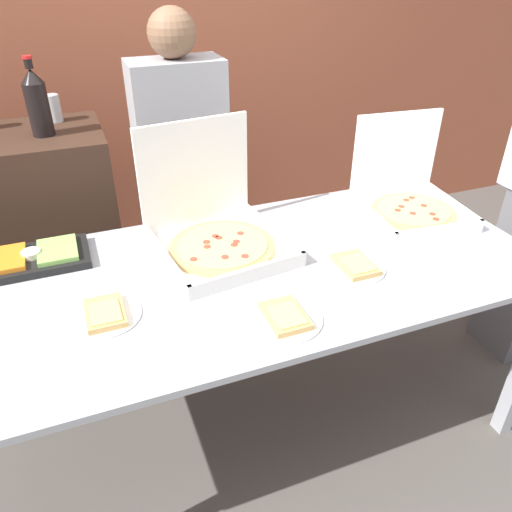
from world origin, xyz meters
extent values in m
plane|color=#514C47|center=(0.00, 0.00, 0.00)|extent=(16.00, 16.00, 0.00)
cube|color=#9E5138|center=(0.00, 1.70, 1.40)|extent=(10.00, 0.06, 2.80)
cube|color=#A8AAB2|center=(0.00, 0.00, 0.82)|extent=(2.11, 0.97, 0.02)
cube|color=#A8AAB2|center=(1.01, 0.43, 0.40)|extent=(0.06, 0.06, 0.81)
cube|color=white|center=(-0.08, 0.14, 0.84)|extent=(0.51, 0.51, 0.02)
cube|color=white|center=(-0.06, -0.08, 0.87)|extent=(0.46, 0.07, 0.04)
cube|color=white|center=(-0.30, 0.11, 0.87)|extent=(0.07, 0.46, 0.04)
cube|color=white|center=(0.14, 0.17, 0.87)|extent=(0.07, 0.46, 0.04)
cube|color=white|center=(-0.11, 0.38, 1.07)|extent=(0.46, 0.07, 0.44)
cylinder|color=tan|center=(-0.08, 0.14, 0.86)|extent=(0.40, 0.40, 0.02)
cylinder|color=#EFCC70|center=(-0.08, 0.14, 0.87)|extent=(0.35, 0.35, 0.00)
cylinder|color=#C13D2D|center=(-0.03, 0.14, 0.87)|extent=(0.03, 0.03, 0.00)
cylinder|color=#C13D2D|center=(0.01, 0.19, 0.87)|extent=(0.03, 0.03, 0.00)
cylinder|color=#C13D2D|center=(-0.08, 0.19, 0.87)|extent=(0.03, 0.03, 0.00)
cylinder|color=#C13D2D|center=(-0.09, 0.21, 0.87)|extent=(0.03, 0.03, 0.00)
cylinder|color=#C13D2D|center=(-0.14, 0.17, 0.87)|extent=(0.03, 0.03, 0.00)
cylinder|color=#C13D2D|center=(-0.14, 0.14, 0.87)|extent=(0.03, 0.03, 0.00)
cylinder|color=#C13D2D|center=(-0.21, 0.07, 0.87)|extent=(0.03, 0.03, 0.00)
cylinder|color=#C13D2D|center=(-0.10, 0.04, 0.87)|extent=(0.03, 0.03, 0.00)
cylinder|color=#C13D2D|center=(-0.03, 0.02, 0.87)|extent=(0.03, 0.03, 0.00)
cylinder|color=#C13D2D|center=(-0.04, 0.12, 0.87)|extent=(0.03, 0.03, 0.00)
cube|color=white|center=(0.78, 0.12, 0.84)|extent=(0.44, 0.44, 0.02)
cube|color=white|center=(0.76, -0.07, 0.87)|extent=(0.40, 0.05, 0.04)
cube|color=white|center=(0.58, 0.14, 0.87)|extent=(0.05, 0.40, 0.04)
cube|color=white|center=(0.97, 0.11, 0.87)|extent=(0.05, 0.40, 0.04)
cube|color=white|center=(0.80, 0.33, 1.04)|extent=(0.40, 0.05, 0.38)
cylinder|color=tan|center=(0.78, 0.12, 0.86)|extent=(0.35, 0.35, 0.02)
cylinder|color=#EFCC70|center=(0.78, 0.12, 0.87)|extent=(0.31, 0.31, 0.00)
cylinder|color=#C13D2D|center=(0.84, 0.13, 0.87)|extent=(0.03, 0.03, 0.00)
cylinder|color=#C13D2D|center=(0.84, 0.22, 0.87)|extent=(0.03, 0.03, 0.00)
cylinder|color=#C13D2D|center=(0.80, 0.21, 0.87)|extent=(0.03, 0.03, 0.00)
cylinder|color=#C13D2D|center=(0.74, 0.16, 0.87)|extent=(0.03, 0.03, 0.00)
cylinder|color=#C13D2D|center=(0.70, 0.14, 0.87)|extent=(0.03, 0.03, 0.00)
cylinder|color=#C13D2D|center=(0.75, 0.09, 0.87)|extent=(0.03, 0.03, 0.00)
cylinder|color=#C13D2D|center=(0.80, 0.01, 0.87)|extent=(0.03, 0.03, 0.00)
cylinder|color=#C13D2D|center=(0.82, 0.06, 0.87)|extent=(0.03, 0.03, 0.00)
cylinder|color=white|center=(-0.55, -0.09, 0.83)|extent=(0.22, 0.22, 0.01)
cube|color=tan|center=(-0.55, -0.09, 0.85)|extent=(0.12, 0.17, 0.02)
cube|color=#EFCC70|center=(-0.55, -0.11, 0.86)|extent=(0.09, 0.12, 0.01)
cylinder|color=white|center=(0.34, -0.14, 0.83)|extent=(0.22, 0.22, 0.01)
cube|color=tan|center=(0.34, -0.14, 0.85)|extent=(0.12, 0.17, 0.02)
cube|color=#EFCC70|center=(0.34, -0.15, 0.86)|extent=(0.09, 0.12, 0.01)
cylinder|color=white|center=(-0.02, -0.31, 0.83)|extent=(0.24, 0.24, 0.01)
cube|color=tan|center=(-0.02, -0.31, 0.85)|extent=(0.12, 0.17, 0.02)
cube|color=#EFCC70|center=(-0.02, -0.33, 0.86)|extent=(0.09, 0.12, 0.01)
cube|color=black|center=(-0.76, 0.32, 0.85)|extent=(0.40, 0.23, 0.03)
cube|color=orange|center=(-0.85, 0.32, 0.87)|extent=(0.14, 0.18, 0.02)
cube|color=#8CC65B|center=(-0.67, 0.32, 0.87)|extent=(0.14, 0.18, 0.02)
cylinder|color=white|center=(-0.76, 0.32, 0.87)|extent=(0.07, 0.07, 0.02)
cube|color=#382319|center=(-0.73, 0.94, 0.57)|extent=(0.66, 0.54, 1.13)
cylinder|color=black|center=(-0.65, 0.89, 1.24)|extent=(0.09, 0.09, 0.22)
cone|color=black|center=(-0.65, 0.89, 1.38)|extent=(0.09, 0.09, 0.06)
cylinder|color=black|center=(-0.65, 0.89, 1.43)|extent=(0.03, 0.03, 0.04)
cylinder|color=red|center=(-0.65, 0.89, 1.46)|extent=(0.04, 0.04, 0.01)
cylinder|color=silver|center=(-0.59, 1.08, 1.19)|extent=(0.07, 0.07, 0.12)
cylinder|color=silver|center=(-0.59, 1.08, 1.26)|extent=(0.06, 0.06, 0.00)
cube|color=#473D33|center=(-0.08, 0.72, 0.39)|extent=(0.28, 0.20, 0.79)
cube|color=#99999E|center=(-0.08, 0.72, 1.11)|extent=(0.40, 0.22, 0.65)
sphere|color=brown|center=(-0.08, 0.72, 1.54)|extent=(0.20, 0.20, 0.20)
camera|label=1|loc=(-0.55, -1.43, 1.84)|focal=35.00mm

